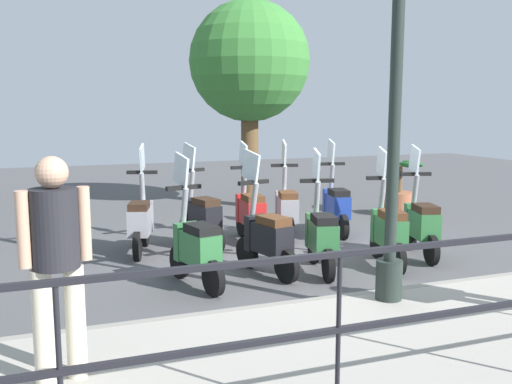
{
  "coord_description": "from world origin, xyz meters",
  "views": [
    {
      "loc": [
        -7.11,
        3.21,
        2.06
      ],
      "look_at": [
        0.2,
        0.5,
        0.9
      ],
      "focal_mm": 40.0,
      "sensor_mm": 36.0,
      "label": 1
    }
  ],
  "objects_px": {
    "tree_distant": "(250,63)",
    "scooter_far_0": "(336,205)",
    "scooter_far_1": "(287,208)",
    "scooter_far_2": "(250,211)",
    "scooter_near_2": "(321,235)",
    "lamp_post_near": "(396,90)",
    "scooter_near_1": "(388,230)",
    "scooter_far_3": "(201,216)",
    "potted_palm": "(399,192)",
    "scooter_far_4": "(141,220)",
    "scooter_near_4": "(196,246)",
    "scooter_near_0": "(421,223)",
    "pedestrian_distant": "(56,252)",
    "scooter_near_3": "(266,237)"
  },
  "relations": [
    {
      "from": "potted_palm",
      "to": "scooter_near_1",
      "type": "bearing_deg",
      "value": 143.5
    },
    {
      "from": "lamp_post_near",
      "to": "scooter_far_4",
      "type": "relative_size",
      "value": 3.02
    },
    {
      "from": "scooter_near_1",
      "to": "scooter_far_3",
      "type": "height_order",
      "value": "same"
    },
    {
      "from": "pedestrian_distant",
      "to": "tree_distant",
      "type": "bearing_deg",
      "value": 140.16
    },
    {
      "from": "scooter_near_2",
      "to": "scooter_far_1",
      "type": "xyz_separation_m",
      "value": [
        1.93,
        -0.37,
        0.0
      ]
    },
    {
      "from": "scooter_far_0",
      "to": "scooter_near_3",
      "type": "bearing_deg",
      "value": 143.8
    },
    {
      "from": "pedestrian_distant",
      "to": "scooter_near_0",
      "type": "distance_m",
      "value": 5.38
    },
    {
      "from": "scooter_far_0",
      "to": "scooter_far_4",
      "type": "height_order",
      "value": "same"
    },
    {
      "from": "scooter_near_0",
      "to": "scooter_far_2",
      "type": "xyz_separation_m",
      "value": [
        1.67,
        1.91,
        0.0
      ]
    },
    {
      "from": "scooter_near_0",
      "to": "scooter_far_4",
      "type": "xyz_separation_m",
      "value": [
        1.56,
        3.59,
        0.0
      ]
    },
    {
      "from": "tree_distant",
      "to": "scooter_near_1",
      "type": "bearing_deg",
      "value": -178.53
    },
    {
      "from": "scooter_far_0",
      "to": "tree_distant",
      "type": "bearing_deg",
      "value": 18.71
    },
    {
      "from": "scooter_far_3",
      "to": "scooter_far_4",
      "type": "xyz_separation_m",
      "value": [
        -0.02,
        0.88,
        0.0
      ]
    },
    {
      "from": "scooter_near_2",
      "to": "scooter_far_2",
      "type": "height_order",
      "value": "same"
    },
    {
      "from": "scooter_far_3",
      "to": "scooter_far_4",
      "type": "distance_m",
      "value": 0.88
    },
    {
      "from": "scooter_near_2",
      "to": "lamp_post_near",
      "type": "bearing_deg",
      "value": -166.83
    },
    {
      "from": "scooter_near_1",
      "to": "scooter_far_0",
      "type": "distance_m",
      "value": 1.95
    },
    {
      "from": "scooter_near_4",
      "to": "scooter_near_1",
      "type": "bearing_deg",
      "value": -104.01
    },
    {
      "from": "scooter_far_1",
      "to": "scooter_near_0",
      "type": "bearing_deg",
      "value": -129.15
    },
    {
      "from": "lamp_post_near",
      "to": "scooter_near_0",
      "type": "bearing_deg",
      "value": -43.72
    },
    {
      "from": "scooter_far_0",
      "to": "scooter_far_1",
      "type": "height_order",
      "value": "same"
    },
    {
      "from": "lamp_post_near",
      "to": "scooter_near_1",
      "type": "distance_m",
      "value": 2.49
    },
    {
      "from": "lamp_post_near",
      "to": "scooter_far_0",
      "type": "xyz_separation_m",
      "value": [
        3.42,
        -1.24,
        -1.74
      ]
    },
    {
      "from": "scooter_near_4",
      "to": "scooter_far_1",
      "type": "bearing_deg",
      "value": -58.99
    },
    {
      "from": "tree_distant",
      "to": "scooter_near_4",
      "type": "bearing_deg",
      "value": 153.77
    },
    {
      "from": "scooter_far_0",
      "to": "lamp_post_near",
      "type": "bearing_deg",
      "value": 171.31
    },
    {
      "from": "scooter_near_0",
      "to": "potted_palm",
      "type": "bearing_deg",
      "value": -13.62
    },
    {
      "from": "scooter_near_0",
      "to": "scooter_far_1",
      "type": "height_order",
      "value": "same"
    },
    {
      "from": "scooter_far_0",
      "to": "scooter_near_1",
      "type": "bearing_deg",
      "value": -176.85
    },
    {
      "from": "scooter_far_1",
      "to": "scooter_far_4",
      "type": "distance_m",
      "value": 2.34
    },
    {
      "from": "scooter_near_2",
      "to": "scooter_far_0",
      "type": "xyz_separation_m",
      "value": [
        1.88,
        -1.22,
        0.0
      ]
    },
    {
      "from": "scooter_near_1",
      "to": "scooter_far_3",
      "type": "distance_m",
      "value": 2.72
    },
    {
      "from": "scooter_near_4",
      "to": "scooter_far_0",
      "type": "distance_m",
      "value": 3.42
    },
    {
      "from": "scooter_far_2",
      "to": "scooter_far_4",
      "type": "distance_m",
      "value": 1.68
    },
    {
      "from": "scooter_near_2",
      "to": "scooter_far_1",
      "type": "height_order",
      "value": "same"
    },
    {
      "from": "scooter_far_4",
      "to": "scooter_far_1",
      "type": "bearing_deg",
      "value": -68.61
    },
    {
      "from": "potted_palm",
      "to": "scooter_far_4",
      "type": "distance_m",
      "value": 5.24
    },
    {
      "from": "tree_distant",
      "to": "scooter_far_0",
      "type": "distance_m",
      "value": 3.95
    },
    {
      "from": "scooter_far_4",
      "to": "scooter_near_1",
      "type": "bearing_deg",
      "value": -104.82
    },
    {
      "from": "scooter_far_1",
      "to": "scooter_far_2",
      "type": "distance_m",
      "value": 0.66
    },
    {
      "from": "pedestrian_distant",
      "to": "scooter_near_2",
      "type": "height_order",
      "value": "pedestrian_distant"
    },
    {
      "from": "lamp_post_near",
      "to": "scooter_near_4",
      "type": "height_order",
      "value": "lamp_post_near"
    },
    {
      "from": "potted_palm",
      "to": "scooter_far_1",
      "type": "height_order",
      "value": "scooter_far_1"
    },
    {
      "from": "pedestrian_distant",
      "to": "scooter_near_0",
      "type": "relative_size",
      "value": 1.03
    },
    {
      "from": "potted_palm",
      "to": "scooter_near_3",
      "type": "xyz_separation_m",
      "value": [
        -2.79,
        3.82,
        0.04
      ]
    },
    {
      "from": "scooter_near_4",
      "to": "scooter_far_2",
      "type": "relative_size",
      "value": 1.0
    },
    {
      "from": "scooter_far_0",
      "to": "pedestrian_distant",
      "type": "bearing_deg",
      "value": 144.3
    },
    {
      "from": "scooter_near_4",
      "to": "scooter_far_4",
      "type": "xyz_separation_m",
      "value": [
        1.76,
        0.35,
        0.0
      ]
    },
    {
      "from": "pedestrian_distant",
      "to": "tree_distant",
      "type": "xyz_separation_m",
      "value": [
        7.14,
        -3.97,
        1.88
      ]
    },
    {
      "from": "lamp_post_near",
      "to": "scooter_near_2",
      "type": "bearing_deg",
      "value": -0.62
    }
  ]
}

